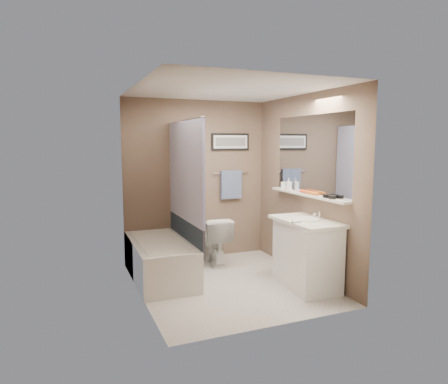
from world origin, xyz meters
name	(u,v)px	position (x,y,z in m)	size (l,w,h in m)	color
ground	(229,284)	(0.00, 0.00, 0.00)	(2.50, 2.50, 0.00)	beige
ceiling	(229,91)	(0.00, 0.00, 2.38)	(2.20, 2.50, 0.04)	silver
wall_back	(197,180)	(0.00, 1.23, 1.20)	(2.20, 0.04, 2.40)	brown
wall_front	(280,204)	(0.00, -1.23, 1.20)	(2.20, 0.04, 2.40)	brown
wall_left	(140,194)	(-1.08, 0.00, 1.20)	(0.04, 2.50, 2.40)	brown
wall_right	(303,186)	(1.08, 0.00, 1.20)	(0.04, 2.50, 2.40)	brown
tile_surround	(132,205)	(-1.09, 0.50, 1.00)	(0.02, 1.55, 2.00)	#C4AD94
curtain_rod	(185,120)	(-0.40, 0.50, 2.05)	(0.02, 0.02, 1.55)	silver
curtain_upper	(185,171)	(-0.40, 0.50, 1.40)	(0.03, 1.45, 1.28)	silver
curtain_lower	(186,233)	(-0.40, 0.50, 0.58)	(0.03, 1.45, 0.36)	#223040
mirror	(311,154)	(1.09, -0.15, 1.62)	(0.02, 1.60, 1.00)	silver
shelf	(307,195)	(1.04, -0.15, 1.10)	(0.12, 1.60, 0.03)	silver
towel_bar	(231,173)	(0.55, 1.22, 1.30)	(0.02, 0.02, 0.60)	silver
towel	(231,185)	(0.55, 1.20, 1.12)	(0.34, 0.05, 0.44)	#8297BD
art_frame	(230,142)	(0.55, 1.23, 1.78)	(0.62, 0.03, 0.26)	black
art_mat	(231,142)	(0.55, 1.22, 1.78)	(0.56, 0.00, 0.20)	white
art_image	(231,142)	(0.55, 1.22, 1.78)	(0.50, 0.00, 0.13)	#595959
door	(328,220)	(0.55, -1.24, 1.00)	(0.80, 0.02, 2.00)	silver
door_handle	(297,222)	(0.22, -1.19, 1.00)	(0.02, 0.02, 0.10)	silver
bathtub	(160,260)	(-0.75, 0.52, 0.25)	(0.70, 1.50, 0.50)	silver
tub_rim	(160,241)	(-0.75, 0.52, 0.50)	(0.56, 1.36, 0.02)	silver
toilet	(215,240)	(0.14, 0.86, 0.35)	(0.39, 0.69, 0.70)	white
vanity	(306,255)	(0.85, -0.45, 0.40)	(0.50, 0.90, 0.80)	white
countertop	(307,221)	(0.84, -0.45, 0.82)	(0.54, 0.96, 0.04)	silver
sink_basin	(306,219)	(0.83, -0.45, 0.85)	(0.34, 0.34, 0.01)	white
faucet_spout	(320,215)	(1.03, -0.45, 0.89)	(0.02, 0.02, 0.10)	silver
faucet_knob	(315,215)	(1.03, -0.35, 0.87)	(0.05, 0.05, 0.05)	silver
candle_bowl_near	(332,197)	(1.04, -0.67, 1.14)	(0.09, 0.09, 0.04)	black
candle_bowl_far	(327,196)	(1.04, -0.56, 1.14)	(0.09, 0.09, 0.04)	black
hair_brush_front	(313,193)	(1.04, -0.28, 1.14)	(0.04, 0.04, 0.22)	#D2631D
hair_brush_back	(305,192)	(1.04, -0.12, 1.14)	(0.04, 0.04, 0.22)	#C4401B
pink_comb	(298,191)	(1.04, 0.06, 1.12)	(0.03, 0.16, 0.01)	#CA7B9F
glass_jar	(284,185)	(1.04, 0.43, 1.17)	(0.08, 0.08, 0.10)	white
soap_bottle	(289,184)	(1.04, 0.30, 1.20)	(0.07, 0.07, 0.16)	#999999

